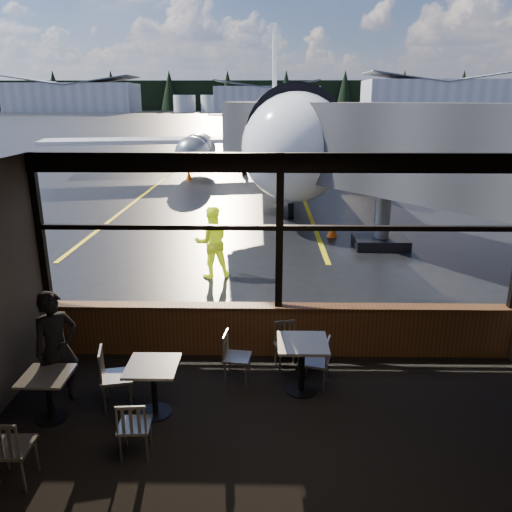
{
  "coord_description": "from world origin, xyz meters",
  "views": [
    {
      "loc": [
        -0.23,
        -7.89,
        4.29
      ],
      "look_at": [
        -0.4,
        1.0,
        1.5
      ],
      "focal_mm": 35.0,
      "sensor_mm": 36.0,
      "label": 1
    }
  ],
  "objects_px": {
    "chair_near_n": "(287,347)",
    "chair_mid_s": "(135,426)",
    "cafe_table_mid": "(154,389)",
    "cafe_table_near": "(302,367)",
    "chair_near_e": "(315,362)",
    "chair_left_s": "(12,448)",
    "jet_bridge": "(410,169)",
    "ground_crew": "(212,242)",
    "passenger": "(56,349)",
    "cafe_table_left": "(49,397)",
    "airliner": "(281,84)",
    "cone_nose": "(332,230)",
    "chair_near_w": "(237,358)",
    "chair_mid_w": "(117,377)",
    "cone_wing": "(189,175)"
  },
  "relations": [
    {
      "from": "chair_near_n",
      "to": "chair_mid_s",
      "type": "bearing_deg",
      "value": 34.08
    },
    {
      "from": "cafe_table_mid",
      "to": "cafe_table_near",
      "type": "bearing_deg",
      "value": 16.47
    },
    {
      "from": "chair_near_e",
      "to": "chair_left_s",
      "type": "distance_m",
      "value": 4.26
    },
    {
      "from": "jet_bridge",
      "to": "ground_crew",
      "type": "distance_m",
      "value": 5.61
    },
    {
      "from": "passenger",
      "to": "ground_crew",
      "type": "distance_m",
      "value": 5.8
    },
    {
      "from": "cafe_table_near",
      "to": "chair_left_s",
      "type": "bearing_deg",
      "value": -150.18
    },
    {
      "from": "chair_mid_s",
      "to": "passenger",
      "type": "xyz_separation_m",
      "value": [
        -1.38,
        1.12,
        0.46
      ]
    },
    {
      "from": "jet_bridge",
      "to": "chair_mid_s",
      "type": "xyz_separation_m",
      "value": [
        -5.44,
        -8.13,
        -2.13
      ]
    },
    {
      "from": "cafe_table_left",
      "to": "chair_mid_s",
      "type": "bearing_deg",
      "value": -26.79
    },
    {
      "from": "chair_near_n",
      "to": "ground_crew",
      "type": "height_order",
      "value": "ground_crew"
    },
    {
      "from": "airliner",
      "to": "cone_nose",
      "type": "height_order",
      "value": "airliner"
    },
    {
      "from": "cafe_table_near",
      "to": "cafe_table_left",
      "type": "bearing_deg",
      "value": -167.44
    },
    {
      "from": "cafe_table_near",
      "to": "chair_mid_s",
      "type": "xyz_separation_m",
      "value": [
        -2.18,
        -1.48,
        -0.0
      ]
    },
    {
      "from": "chair_near_w",
      "to": "chair_left_s",
      "type": "height_order",
      "value": "chair_left_s"
    },
    {
      "from": "cafe_table_near",
      "to": "chair_near_w",
      "type": "distance_m",
      "value": 1.02
    },
    {
      "from": "chair_near_w",
      "to": "chair_mid_w",
      "type": "bearing_deg",
      "value": -60.85
    },
    {
      "from": "chair_left_s",
      "to": "passenger",
      "type": "xyz_separation_m",
      "value": [
        -0.09,
        1.63,
        0.41
      ]
    },
    {
      "from": "passenger",
      "to": "cafe_table_near",
      "type": "bearing_deg",
      "value": -38.2
    },
    {
      "from": "chair_near_e",
      "to": "chair_left_s",
      "type": "xyz_separation_m",
      "value": [
        -3.69,
        -2.13,
        0.05
      ]
    },
    {
      "from": "jet_bridge",
      "to": "cafe_table_mid",
      "type": "distance_m",
      "value": 9.31
    },
    {
      "from": "chair_mid_w",
      "to": "ground_crew",
      "type": "distance_m",
      "value": 5.72
    },
    {
      "from": "cafe_table_mid",
      "to": "cone_wing",
      "type": "height_order",
      "value": "cafe_table_mid"
    },
    {
      "from": "chair_mid_w",
      "to": "chair_left_s",
      "type": "distance_m",
      "value": 1.72
    },
    {
      "from": "jet_bridge",
      "to": "chair_near_w",
      "type": "xyz_separation_m",
      "value": [
        -4.26,
        -6.42,
        -2.11
      ]
    },
    {
      "from": "chair_near_e",
      "to": "cone_wing",
      "type": "xyz_separation_m",
      "value": [
        -5.08,
        20.99,
        -0.16
      ]
    },
    {
      "from": "chair_near_w",
      "to": "ground_crew",
      "type": "relative_size",
      "value": 0.47
    },
    {
      "from": "chair_mid_s",
      "to": "ground_crew",
      "type": "distance_m",
      "value": 6.71
    },
    {
      "from": "cafe_table_left",
      "to": "cone_wing",
      "type": "xyz_separation_m",
      "value": [
        -1.31,
        21.92,
        -0.09
      ]
    },
    {
      "from": "cafe_table_mid",
      "to": "chair_mid_w",
      "type": "xyz_separation_m",
      "value": [
        -0.56,
        0.18,
        0.08
      ]
    },
    {
      "from": "chair_near_e",
      "to": "chair_mid_s",
      "type": "relative_size",
      "value": 1.01
    },
    {
      "from": "passenger",
      "to": "ground_crew",
      "type": "height_order",
      "value": "ground_crew"
    },
    {
      "from": "chair_near_w",
      "to": "cafe_table_left",
      "type": "bearing_deg",
      "value": -60.94
    },
    {
      "from": "chair_near_w",
      "to": "cone_nose",
      "type": "height_order",
      "value": "chair_near_w"
    },
    {
      "from": "chair_near_n",
      "to": "chair_left_s",
      "type": "height_order",
      "value": "chair_left_s"
    },
    {
      "from": "chair_near_w",
      "to": "chair_left_s",
      "type": "xyz_separation_m",
      "value": [
        -2.47,
        -2.22,
        0.04
      ]
    },
    {
      "from": "chair_near_e",
      "to": "passenger",
      "type": "height_order",
      "value": "passenger"
    },
    {
      "from": "cone_nose",
      "to": "passenger",
      "type": "bearing_deg",
      "value": -118.79
    },
    {
      "from": "chair_left_s",
      "to": "ground_crew",
      "type": "xyz_separation_m",
      "value": [
        1.56,
        7.19,
        0.44
      ]
    },
    {
      "from": "chair_mid_w",
      "to": "cafe_table_left",
      "type": "bearing_deg",
      "value": -80.93
    },
    {
      "from": "cafe_table_near",
      "to": "passenger",
      "type": "bearing_deg",
      "value": -174.22
    },
    {
      "from": "cafe_table_near",
      "to": "passenger",
      "type": "distance_m",
      "value": 3.61
    },
    {
      "from": "passenger",
      "to": "airliner",
      "type": "bearing_deg",
      "value": 36.69
    },
    {
      "from": "chair_mid_s",
      "to": "passenger",
      "type": "distance_m",
      "value": 1.84
    },
    {
      "from": "cafe_table_left",
      "to": "chair_near_n",
      "type": "height_order",
      "value": "chair_near_n"
    },
    {
      "from": "jet_bridge",
      "to": "cone_nose",
      "type": "height_order",
      "value": "jet_bridge"
    },
    {
      "from": "chair_mid_s",
      "to": "chair_mid_w",
      "type": "bearing_deg",
      "value": 111.95
    },
    {
      "from": "chair_mid_s",
      "to": "cafe_table_near",
      "type": "bearing_deg",
      "value": 30.04
    },
    {
      "from": "cafe_table_mid",
      "to": "airliner",
      "type": "bearing_deg",
      "value": 84.21
    },
    {
      "from": "cafe_table_left",
      "to": "chair_near_n",
      "type": "bearing_deg",
      "value": 23.24
    },
    {
      "from": "chair_near_w",
      "to": "ground_crew",
      "type": "height_order",
      "value": "ground_crew"
    }
  ]
}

